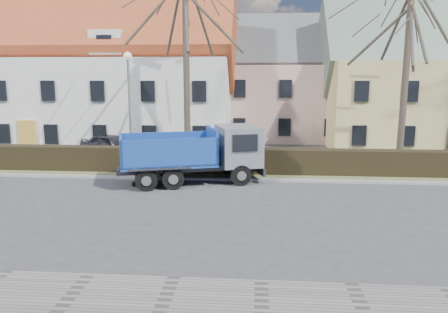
# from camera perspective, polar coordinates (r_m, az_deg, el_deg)

# --- Properties ---
(ground) EXTENTS (120.00, 120.00, 0.00)m
(ground) POSITION_cam_1_polar(r_m,az_deg,el_deg) (17.17, -2.68, -6.78)
(ground) COLOR #373739
(curb_far) EXTENTS (80.00, 0.30, 0.12)m
(curb_far) POSITION_cam_1_polar(r_m,az_deg,el_deg) (21.56, -1.15, -2.96)
(curb_far) COLOR gray
(curb_far) RESTS_ON ground
(grass_strip) EXTENTS (80.00, 3.00, 0.10)m
(grass_strip) POSITION_cam_1_polar(r_m,az_deg,el_deg) (23.11, -0.75, -2.05)
(grass_strip) COLOR #565E34
(grass_strip) RESTS_ON ground
(hedge) EXTENTS (60.00, 0.90, 1.30)m
(hedge) POSITION_cam_1_polar(r_m,az_deg,el_deg) (22.79, -0.80, -0.69)
(hedge) COLOR black
(hedge) RESTS_ON ground
(building_white) EXTENTS (26.80, 10.80, 9.50)m
(building_white) POSITION_cam_1_polar(r_m,az_deg,el_deg) (35.60, -20.82, 9.39)
(building_white) COLOR silver
(building_white) RESTS_ON ground
(building_pink) EXTENTS (10.80, 8.80, 8.00)m
(building_pink) POSITION_cam_1_polar(r_m,az_deg,el_deg) (36.31, 7.66, 8.82)
(building_pink) COLOR tan
(building_pink) RESTS_ON ground
(tree_1) EXTENTS (9.20, 9.20, 12.65)m
(tree_1) POSITION_cam_1_polar(r_m,az_deg,el_deg) (25.10, -4.97, 13.35)
(tree_1) COLOR #3B3329
(tree_1) RESTS_ON ground
(tree_2) EXTENTS (8.00, 8.00, 11.00)m
(tree_2) POSITION_cam_1_polar(r_m,az_deg,el_deg) (25.98, 22.69, 10.67)
(tree_2) COLOR #3B3329
(tree_2) RESTS_ON ground
(dump_truck) EXTENTS (7.43, 4.57, 2.79)m
(dump_truck) POSITION_cam_1_polar(r_m,az_deg,el_deg) (20.83, -4.89, 0.27)
(dump_truck) COLOR navy
(dump_truck) RESTS_ON ground
(streetlight) EXTENTS (0.50, 0.50, 6.39)m
(streetlight) POSITION_cam_1_polar(r_m,az_deg,el_deg) (24.35, -12.20, 5.86)
(streetlight) COLOR gray
(streetlight) RESTS_ON ground
(cart_frame) EXTENTS (0.69, 0.55, 0.55)m
(cart_frame) POSITION_cam_1_polar(r_m,az_deg,el_deg) (22.37, -11.13, -2.09)
(cart_frame) COLOR silver
(cart_frame) RESTS_ON ground
(parked_car_a) EXTENTS (4.59, 3.23, 1.45)m
(parked_car_a) POSITION_cam_1_polar(r_m,az_deg,el_deg) (28.47, -14.45, 1.43)
(parked_car_a) COLOR #222229
(parked_car_a) RESTS_ON ground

